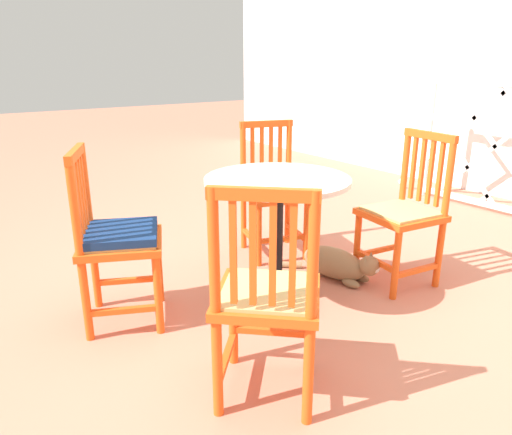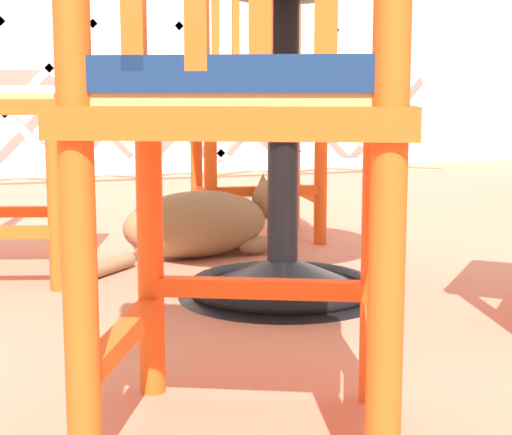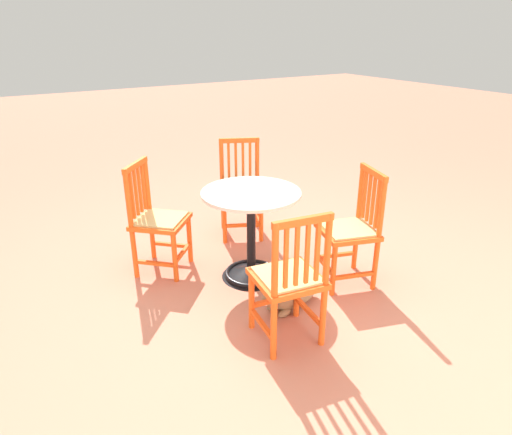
% 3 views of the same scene
% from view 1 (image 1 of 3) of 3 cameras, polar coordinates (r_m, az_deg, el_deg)
% --- Properties ---
extents(ground_plane, '(24.00, 24.00, 0.00)m').
position_cam_1_polar(ground_plane, '(2.58, 0.07, -12.07)').
color(ground_plane, '#C6755B').
extents(cafe_table, '(0.76, 0.76, 0.73)m').
position_cam_1_polar(cafe_table, '(2.61, 2.42, -4.72)').
color(cafe_table, black).
rests_on(cafe_table, ground_plane).
extents(orange_chair_tucked_in, '(0.57, 0.57, 0.91)m').
position_cam_1_polar(orange_chair_tucked_in, '(1.86, 1.31, -9.72)').
color(orange_chair_tucked_in, '#EA5619').
rests_on(orange_chair_tucked_in, ground_plane).
extents(orange_chair_by_planter, '(0.45, 0.45, 0.91)m').
position_cam_1_polar(orange_chair_by_planter, '(2.98, 17.29, 0.42)').
color(orange_chair_by_planter, '#EA5619').
rests_on(orange_chair_by_planter, ground_plane).
extents(orange_chair_at_corner, '(0.50, 0.50, 0.91)m').
position_cam_1_polar(orange_chair_at_corner, '(3.29, 2.03, 2.92)').
color(orange_chair_at_corner, '#EA5619').
rests_on(orange_chair_at_corner, ground_plane).
extents(orange_chair_near_fence, '(0.53, 0.53, 0.91)m').
position_cam_1_polar(orange_chair_near_fence, '(2.50, -16.32, -2.60)').
color(orange_chair_near_fence, '#EA5619').
rests_on(orange_chair_near_fence, ground_plane).
extents(tabby_cat, '(0.69, 0.39, 0.23)m').
position_cam_1_polar(tabby_cat, '(3.03, 9.82, -5.54)').
color(tabby_cat, '#8E704C').
rests_on(tabby_cat, ground_plane).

